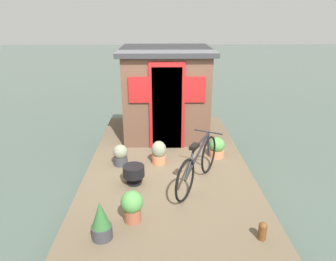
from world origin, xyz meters
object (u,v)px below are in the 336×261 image
object	(u,v)px
bicycle	(198,164)
charcoal_grill	(134,172)
potted_plant_succulent	(101,221)
potted_plant_thyme	(217,147)
potted_plant_ivy	(120,155)
potted_plant_geranium	(132,205)
potted_plant_mint	(159,152)
mooring_bollard	(263,230)
houseboat_cabin	(166,91)

from	to	relation	value
bicycle	charcoal_grill	xyz separation A→B (m)	(0.06, 1.05, -0.16)
potted_plant_succulent	charcoal_grill	bearing A→B (deg)	-12.48
potted_plant_thyme	potted_plant_ivy	xyz separation A→B (m)	(-0.31, 1.86, 0.01)
potted_plant_geranium	potted_plant_ivy	distance (m)	1.74
potted_plant_mint	charcoal_grill	world-z (taller)	potted_plant_mint
bicycle	potted_plant_thyme	xyz separation A→B (m)	(1.08, -0.51, -0.18)
bicycle	potted_plant_ivy	xyz separation A→B (m)	(0.76, 1.35, -0.17)
potted_plant_geranium	charcoal_grill	distance (m)	1.01
potted_plant_geranium	mooring_bollard	xyz separation A→B (m)	(-0.42, -1.66, -0.11)
potted_plant_thyme	charcoal_grill	bearing A→B (deg)	123.03
bicycle	potted_plant_geranium	world-z (taller)	bicycle
bicycle	potted_plant_ivy	bearing A→B (deg)	60.62
potted_plant_geranium	potted_plant_ivy	world-z (taller)	potted_plant_geranium
potted_plant_mint	charcoal_grill	bearing A→B (deg)	151.34
potted_plant_succulent	potted_plant_geranium	distance (m)	0.50
potted_plant_ivy	potted_plant_geranium	bearing A→B (deg)	-168.12
potted_plant_thyme	charcoal_grill	distance (m)	1.86
potted_plant_ivy	potted_plant_succulent	bearing A→B (deg)	-179.94
bicycle	charcoal_grill	size ratio (longest dim) A/B	4.18
charcoal_grill	mooring_bollard	size ratio (longest dim) A/B	1.46
potted_plant_succulent	bicycle	bearing A→B (deg)	-46.36
potted_plant_succulent	potted_plant_mint	world-z (taller)	potted_plant_succulent
potted_plant_thyme	potted_plant_succulent	bearing A→B (deg)	141.86
potted_plant_succulent	potted_plant_thyme	bearing A→B (deg)	-38.14
charcoal_grill	potted_plant_succulent	bearing A→B (deg)	167.52
houseboat_cabin	potted_plant_mint	distance (m)	1.84
potted_plant_succulent	potted_plant_ivy	distance (m)	2.05
houseboat_cabin	bicycle	bearing A→B (deg)	-169.30
houseboat_cabin	mooring_bollard	size ratio (longest dim) A/B	8.45
mooring_bollard	potted_plant_thyme	bearing A→B (deg)	3.63
bicycle	potted_plant_succulent	size ratio (longest dim) A/B	2.86
houseboat_cabin	potted_plant_geranium	bearing A→B (deg)	171.25
bicycle	mooring_bollard	distance (m)	1.53
potted_plant_succulent	mooring_bollard	bearing A→B (deg)	-92.06
houseboat_cabin	potted_plant_succulent	xyz separation A→B (m)	(-3.77, 0.88, -0.74)
potted_plant_mint	potted_plant_thyme	xyz separation A→B (m)	(0.25, -1.14, -0.02)
bicycle	potted_plant_geranium	distance (m)	1.38
potted_plant_mint	potted_plant_thyme	size ratio (longest dim) A/B	1.11
mooring_bollard	houseboat_cabin	bearing A→B (deg)	16.39
houseboat_cabin	potted_plant_thyme	world-z (taller)	houseboat_cabin
bicycle	potted_plant_geranium	size ratio (longest dim) A/B	3.34
houseboat_cabin	potted_plant_geranium	size ratio (longest dim) A/B	4.63
potted_plant_ivy	houseboat_cabin	bearing A→B (deg)	-27.29
bicycle	potted_plant_thyme	bearing A→B (deg)	-25.16
charcoal_grill	potted_plant_geranium	bearing A→B (deg)	-176.75
potted_plant_succulent	mooring_bollard	size ratio (longest dim) A/B	2.13
potted_plant_geranium	potted_plant_thyme	distance (m)	2.52
potted_plant_succulent	potted_plant_ivy	xyz separation A→B (m)	(2.05, 0.00, -0.05)
potted_plant_ivy	mooring_bollard	distance (m)	2.93
houseboat_cabin	bicycle	distance (m)	2.60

